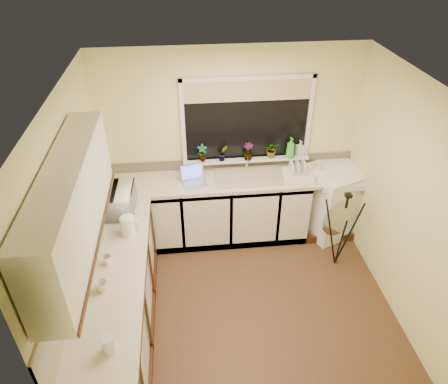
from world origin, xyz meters
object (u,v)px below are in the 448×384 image
plant_b (223,153)px  soap_bottle_clear (300,148)px  tripod (341,230)px  cup_left (102,286)px  glass_jug (108,344)px  cup_back (318,168)px  laptop (194,178)px  plant_d (272,150)px  soap_bottle_green (291,148)px  plant_c (248,151)px  kettle (128,226)px  plant_a (202,153)px  steel_jar (108,260)px  washing_machine (332,200)px  microwave (119,200)px  dish_rack (298,175)px

plant_b → soap_bottle_clear: soap_bottle_clear is taller
tripod → cup_left: size_ratio=9.59×
glass_jug → cup_back: 3.31m
laptop → tripod: (1.69, -0.65, -0.43)m
plant_d → cup_left: bearing=-134.5°
soap_bottle_green → soap_bottle_clear: soap_bottle_green is taller
plant_c → plant_d: 0.31m
kettle → tripod: bearing=6.1°
soap_bottle_green → plant_a: bearing=179.2°
kettle → steel_jar: kettle is taller
kettle → plant_d: bearing=34.3°
plant_c → plant_d: plant_c is taller
washing_machine → cup_left: cup_left is taller
steel_jar → plant_c: size_ratio=0.44×
kettle → plant_a: size_ratio=0.87×
steel_jar → soap_bottle_green: 2.63m
kettle → soap_bottle_green: soap_bottle_green is taller
microwave → plant_d: (1.84, 0.75, 0.12)m
dish_rack → steel_jar: steel_jar is taller
laptop → plant_c: (0.70, 0.23, 0.20)m
plant_d → soap_bottle_clear: bearing=-1.1°
tripod → plant_d: size_ratio=5.00×
glass_jug → plant_a: plant_a is taller
microwave → plant_d: 1.99m
laptop → dish_rack: laptop is taller
washing_machine → plant_a: size_ratio=4.09×
steel_jar → cup_back: bearing=30.2°
plant_c → tripod: bearing=-41.5°
glass_jug → plant_a: 2.67m
laptop → cup_back: 1.58m
washing_machine → plant_a: (-1.69, 0.21, 0.69)m
dish_rack → microwave: (-2.13, -0.47, 0.11)m
microwave → plant_c: size_ratio=2.19×
tripod → soap_bottle_clear: soap_bottle_clear is taller
steel_jar → plant_b: bearing=51.6°
plant_d → soap_bottle_green: soap_bottle_green is taller
washing_machine → plant_b: bearing=150.2°
laptop → kettle: size_ratio=1.69×
microwave → soap_bottle_green: 2.20m
glass_jug → laptop: bearing=72.0°
microwave → cup_left: bearing=179.7°
steel_jar → cup_back: 2.82m
cup_back → cup_left: size_ratio=1.12×
plant_c → cup_left: plant_c is taller
washing_machine → laptop: size_ratio=2.76×
microwave → soap_bottle_clear: size_ratio=2.30×
dish_rack → cup_left: (-2.17, -1.64, 0.02)m
microwave → steel_jar: bearing=179.7°
dish_rack → plant_b: plant_b is taller
washing_machine → microwave: 2.76m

